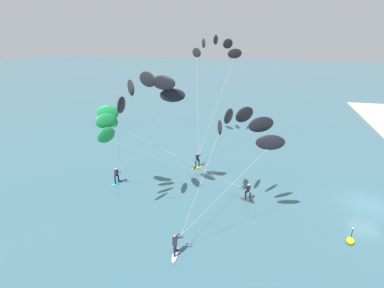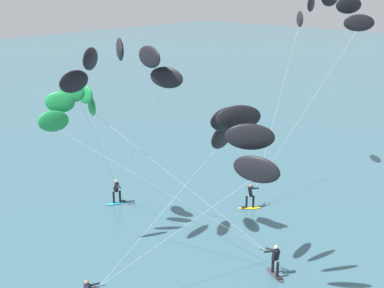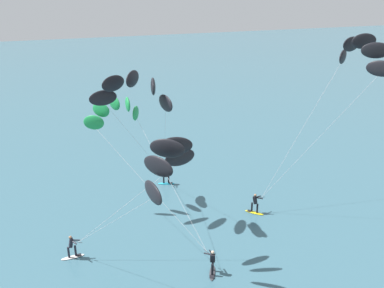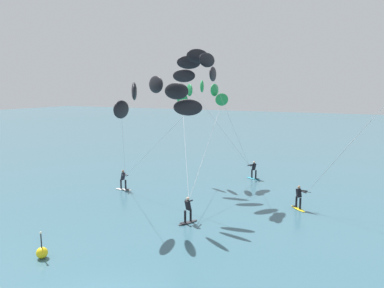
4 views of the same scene
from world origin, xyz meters
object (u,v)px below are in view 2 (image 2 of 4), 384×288
Objects in this scene: kitesurfer_nearshore at (82,110)px; kitesurfer_downwind at (326,16)px; kitesurfer_mid_water at (232,141)px; kitesurfer_far_out at (120,71)px.

kitesurfer_downwind reaches higher than kitesurfer_nearshore.
kitesurfer_mid_water is 7.46m from kitesurfer_far_out.
kitesurfer_mid_water reaches higher than kitesurfer_nearshore.
kitesurfer_far_out is at bearing -68.78° from kitesurfer_nearshore.
kitesurfer_downwind is (16.72, -4.88, 4.21)m from kitesurfer_nearshore.
kitesurfer_mid_water is 16.89m from kitesurfer_downwind.
kitesurfer_mid_water is 0.80× the size of kitesurfer_far_out.
kitesurfer_nearshore is at bearing 111.22° from kitesurfer_far_out.
kitesurfer_nearshore is 0.95× the size of kitesurfer_downwind.
kitesurfer_downwind is at bearing -16.27° from kitesurfer_nearshore.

